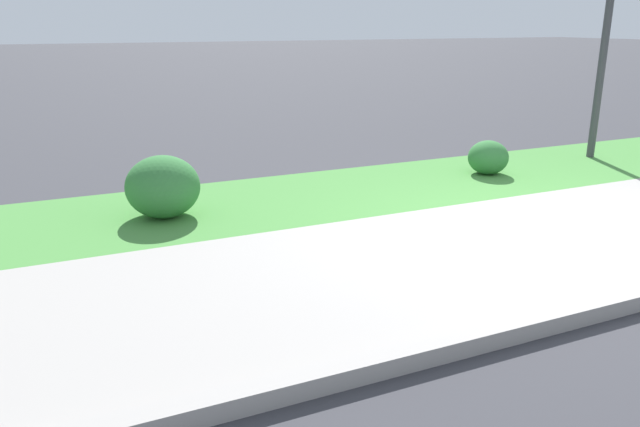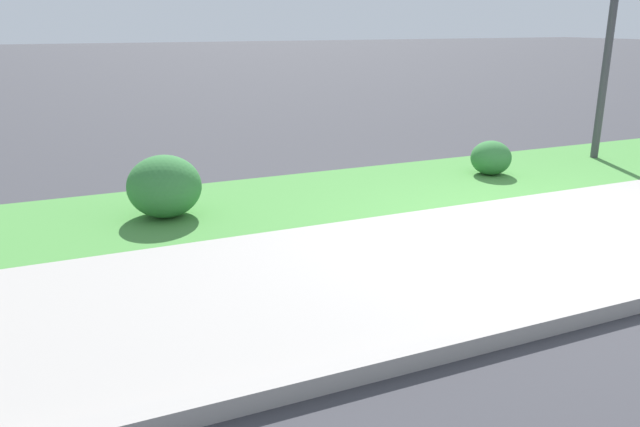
# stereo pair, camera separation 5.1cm
# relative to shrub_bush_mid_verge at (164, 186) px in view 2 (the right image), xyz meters

# --- Properties ---
(ground_plane) EXTENTS (120.00, 120.00, 0.00)m
(ground_plane) POSITION_rel_shrub_bush_mid_verge_xyz_m (3.30, -2.23, -0.33)
(ground_plane) COLOR #38383D
(sidewalk_pavement) EXTENTS (18.00, 2.57, 0.01)m
(sidewalk_pavement) POSITION_rel_shrub_bush_mid_verge_xyz_m (3.30, -2.23, -0.32)
(sidewalk_pavement) COLOR #9E9993
(sidewalk_pavement) RESTS_ON ground
(grass_verge) EXTENTS (18.00, 2.14, 0.01)m
(grass_verge) POSITION_rel_shrub_bush_mid_verge_xyz_m (3.30, 0.12, -0.32)
(grass_verge) COLOR #47893D
(grass_verge) RESTS_ON ground
(shrub_bush_mid_verge) EXTENTS (0.77, 0.77, 0.65)m
(shrub_bush_mid_verge) POSITION_rel_shrub_bush_mid_verge_xyz_m (0.00, 0.00, 0.00)
(shrub_bush_mid_verge) COLOR #337538
(shrub_bush_mid_verge) RESTS_ON ground
(shrub_bush_near_lamp) EXTENTS (0.53, 0.53, 0.45)m
(shrub_bush_near_lamp) POSITION_rel_shrub_bush_mid_verge_xyz_m (4.32, 0.12, -0.10)
(shrub_bush_near_lamp) COLOR #337538
(shrub_bush_near_lamp) RESTS_ON ground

